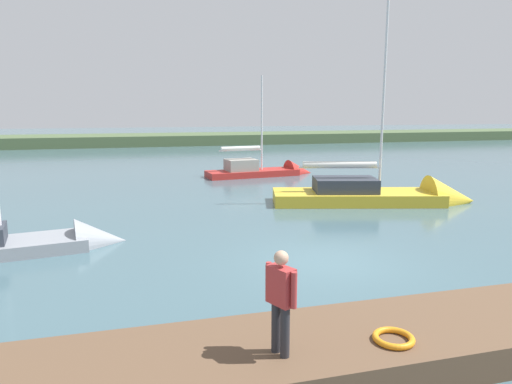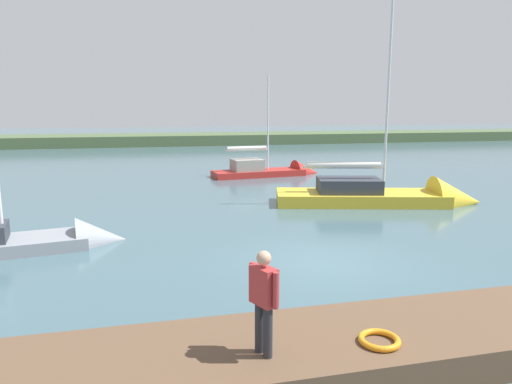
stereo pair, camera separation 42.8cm
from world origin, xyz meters
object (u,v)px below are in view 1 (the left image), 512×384
sailboat_behind_pier (23,248)px  sailboat_far_right (268,173)px  person_on_dock (281,296)px  sailboat_inner_slip (391,198)px  life_ring_buoy (394,338)px

sailboat_behind_pier → sailboat_far_right: (-11.49, -13.46, 0.02)m
sailboat_behind_pier → person_on_dock: bearing=-66.4°
sailboat_behind_pier → sailboat_inner_slip: bearing=4.9°
life_ring_buoy → sailboat_behind_pier: 11.05m
sailboat_behind_pier → sailboat_far_right: 17.70m
life_ring_buoy → sailboat_far_right: (-4.32, -21.86, -0.46)m
sailboat_inner_slip → sailboat_far_right: (2.90, -9.86, -0.06)m
sailboat_far_right → person_on_dock: sailboat_far_right is taller
person_on_dock → sailboat_behind_pier: bearing=-82.7°
life_ring_buoy → sailboat_behind_pier: bearing=-49.5°
sailboat_inner_slip → sailboat_behind_pier: bearing=-151.7°
life_ring_buoy → sailboat_inner_slip: size_ratio=0.06×
sailboat_behind_pier → sailboat_far_right: size_ratio=1.17×
life_ring_buoy → person_on_dock: bearing=-2.9°
sailboat_inner_slip → person_on_dock: (9.07, 11.90, 1.26)m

